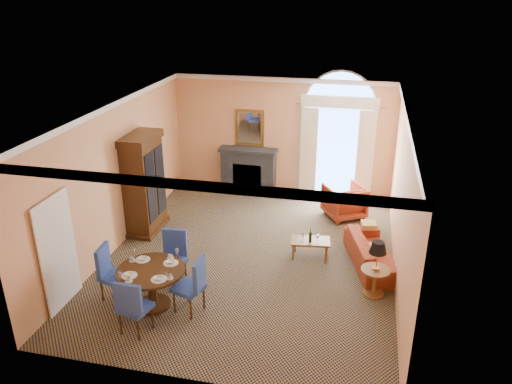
% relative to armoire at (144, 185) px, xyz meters
% --- Properties ---
extents(ground, '(7.50, 7.50, 0.00)m').
position_rel_armoire_xyz_m(ground, '(2.72, -0.71, -1.13)').
color(ground, '#111437').
rests_on(ground, ground).
extents(room_envelope, '(6.04, 7.52, 3.45)m').
position_rel_armoire_xyz_m(room_envelope, '(2.69, -0.04, 1.38)').
color(room_envelope, '#F0A872').
rests_on(room_envelope, ground).
extents(armoire, '(0.68, 1.20, 2.35)m').
position_rel_armoire_xyz_m(armoire, '(0.00, 0.00, 0.00)').
color(armoire, black).
rests_on(armoire, ground).
extents(dining_table, '(1.23, 1.23, 0.97)m').
position_rel_armoire_xyz_m(dining_table, '(1.39, -2.85, -0.56)').
color(dining_table, black).
rests_on(dining_table, ground).
extents(dining_chair_north, '(0.61, 0.61, 1.07)m').
position_rel_armoire_xyz_m(dining_chair_north, '(1.45, -1.95, -0.52)').
color(dining_chair_north, '#254093').
rests_on(dining_chair_north, ground).
extents(dining_chair_south, '(0.58, 0.58, 1.07)m').
position_rel_armoire_xyz_m(dining_chair_south, '(1.41, -3.69, -0.52)').
color(dining_chair_south, '#254093').
rests_on(dining_chair_south, ground).
extents(dining_chair_east, '(0.61, 0.61, 1.07)m').
position_rel_armoire_xyz_m(dining_chair_east, '(2.19, -2.84, -0.52)').
color(dining_chair_east, '#254093').
rests_on(dining_chair_east, ground).
extents(dining_chair_west, '(0.60, 0.60, 1.07)m').
position_rel_armoire_xyz_m(dining_chair_west, '(0.54, -2.79, -0.52)').
color(dining_chair_west, '#254093').
rests_on(dining_chair_west, ground).
extents(sofa, '(1.29, 2.12, 0.58)m').
position_rel_armoire_xyz_m(sofa, '(5.27, -0.48, -0.85)').
color(sofa, '#9B371C').
rests_on(sofa, ground).
extents(armchair, '(1.24, 1.25, 0.83)m').
position_rel_armoire_xyz_m(armchair, '(4.55, 1.74, -0.72)').
color(armchair, '#9B371C').
rests_on(armchair, ground).
extents(coffee_table, '(0.87, 0.56, 0.72)m').
position_rel_armoire_xyz_m(coffee_table, '(3.97, -0.49, -0.75)').
color(coffee_table, brown).
rests_on(coffee_table, ground).
extents(side_table, '(0.55, 0.55, 1.10)m').
position_rel_armoire_xyz_m(side_table, '(5.32, -1.59, -0.43)').
color(side_table, brown).
rests_on(side_table, ground).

